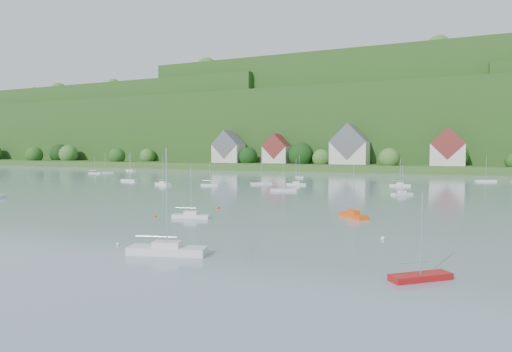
{
  "coord_description": "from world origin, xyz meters",
  "views": [
    {
      "loc": [
        46.72,
        -8.82,
        9.49
      ],
      "look_at": [
        9.56,
        75.0,
        4.0
      ],
      "focal_mm": 31.09,
      "sensor_mm": 36.0,
      "label": 1
    }
  ],
  "objects_px": {
    "near_sailboat_4": "(167,249)",
    "near_sailboat_5": "(353,214)",
    "near_sailboat_3": "(191,215)",
    "near_sailboat_7": "(421,276)"
  },
  "relations": [
    {
      "from": "near_sailboat_5",
      "to": "near_sailboat_3",
      "type": "bearing_deg",
      "value": -108.02
    },
    {
      "from": "near_sailboat_4",
      "to": "near_sailboat_7",
      "type": "relative_size",
      "value": 1.5
    },
    {
      "from": "near_sailboat_3",
      "to": "near_sailboat_7",
      "type": "height_order",
      "value": "near_sailboat_3"
    },
    {
      "from": "near_sailboat_3",
      "to": "near_sailboat_5",
      "type": "height_order",
      "value": "near_sailboat_5"
    },
    {
      "from": "near_sailboat_4",
      "to": "near_sailboat_7",
      "type": "bearing_deg",
      "value": -12.92
    },
    {
      "from": "near_sailboat_3",
      "to": "near_sailboat_5",
      "type": "relative_size",
      "value": 0.96
    },
    {
      "from": "near_sailboat_4",
      "to": "near_sailboat_5",
      "type": "height_order",
      "value": "near_sailboat_4"
    },
    {
      "from": "near_sailboat_3",
      "to": "near_sailboat_7",
      "type": "bearing_deg",
      "value": -43.61
    },
    {
      "from": "near_sailboat_5",
      "to": "near_sailboat_4",
      "type": "bearing_deg",
      "value": -64.42
    },
    {
      "from": "near_sailboat_7",
      "to": "near_sailboat_4",
      "type": "bearing_deg",
      "value": 141.35
    }
  ]
}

